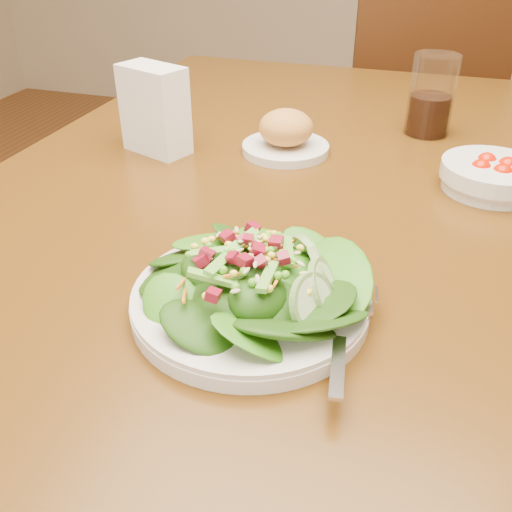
{
  "coord_description": "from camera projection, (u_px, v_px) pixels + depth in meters",
  "views": [
    {
      "loc": [
        0.21,
        -0.78,
        1.11
      ],
      "look_at": [
        0.06,
        -0.31,
        0.8
      ],
      "focal_mm": 40.0,
      "sensor_mm": 36.0,
      "label": 1
    }
  ],
  "objects": [
    {
      "name": "ground_plane",
      "position": [
        273.0,
        486.0,
        1.27
      ],
      "size": [
        5.0,
        5.0,
        0.0
      ],
      "primitive_type": "plane",
      "color": "brown"
    },
    {
      "name": "bread_plate",
      "position": [
        286.0,
        136.0,
        0.95
      ],
      "size": [
        0.15,
        0.15,
        0.07
      ],
      "color": "silver",
      "rests_on": "dining_table"
    },
    {
      "name": "napkin_holder",
      "position": [
        154.0,
        107.0,
        0.93
      ],
      "size": [
        0.12,
        0.09,
        0.14
      ],
      "rotation": [
        0.0,
        0.0,
        -0.36
      ],
      "color": "white",
      "rests_on": "dining_table"
    },
    {
      "name": "drinking_glass",
      "position": [
        431.0,
        101.0,
        1.01
      ],
      "size": [
        0.08,
        0.08,
        0.14
      ],
      "color": "silver",
      "rests_on": "dining_table"
    },
    {
      "name": "salad_plate",
      "position": [
        258.0,
        290.0,
        0.58
      ],
      "size": [
        0.25,
        0.25,
        0.07
      ],
      "rotation": [
        0.0,
        0.0,
        0.33
      ],
      "color": "silver",
      "rests_on": "dining_table"
    },
    {
      "name": "chair_far",
      "position": [
        413.0,
        115.0,
        1.81
      ],
      "size": [
        0.56,
        0.56,
        0.99
      ],
      "rotation": [
        0.0,
        0.0,
        3.38
      ],
      "color": "black",
      "rests_on": "ground_plane"
    },
    {
      "name": "tomato_bowl",
      "position": [
        492.0,
        176.0,
        0.83
      ],
      "size": [
        0.15,
        0.15,
        0.05
      ],
      "color": "silver",
      "rests_on": "dining_table"
    },
    {
      "name": "dining_table",
      "position": [
        280.0,
        235.0,
        0.93
      ],
      "size": [
        0.9,
        1.4,
        0.75
      ],
      "color": "#462809",
      "rests_on": "ground_plane"
    }
  ]
}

